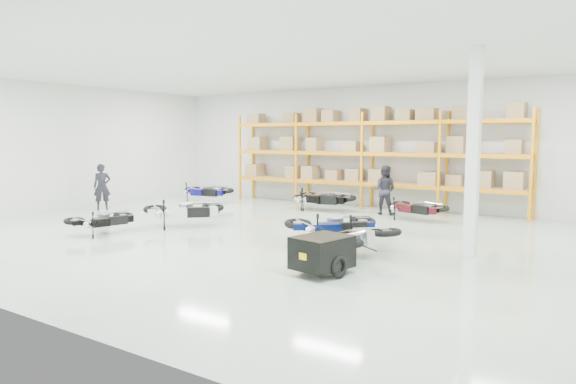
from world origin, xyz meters
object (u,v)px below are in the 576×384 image
Objects in this scene: moto_back_b at (317,196)px; moto_silver_left at (184,206)px; moto_blue_centre at (334,220)px; trailer at (322,253)px; moto_touring_right at (359,232)px; moto_back_d at (416,204)px; moto_back_c at (324,194)px; person_back at (384,190)px; moto_back_a at (206,188)px; moto_black_far_left at (103,216)px; person_left at (102,187)px.

moto_silver_left is at bearing 148.79° from moto_back_b.
moto_blue_centre is at bearing -133.50° from moto_silver_left.
trailer is at bearing -157.04° from moto_silver_left.
moto_touring_right is 1.11× the size of moto_back_d.
trailer is 1.05× the size of moto_back_d.
moto_blue_centre is 1.10× the size of trailer.
moto_blue_centre is at bearing -160.81° from moto_back_b.
person_back is (2.10, 0.43, 0.24)m from moto_back_c.
trailer is 8.56m from moto_back_c.
person_back is (-2.07, 7.91, 0.40)m from trailer.
moto_silver_left reaches higher than moto_back_d.
moto_back_a is at bearing 106.43° from moto_back_d.
moto_black_far_left is (-5.84, -2.18, -0.11)m from moto_blue_centre.
moto_back_b is (-4.46, 5.92, -0.08)m from moto_touring_right.
moto_back_a is at bearing 156.52° from moto_touring_right.
person_back reaches higher than moto_back_b.
moto_back_c is at bearing -97.63° from moto_black_far_left.
moto_touring_right is at bearing -157.65° from moto_back_b.
moto_back_c is at bearing -112.62° from moto_back_b.
moto_silver_left reaches higher than moto_touring_right.
moto_back_a is (-9.32, 7.00, 0.16)m from trailer.
moto_blue_centre is 1.03× the size of moto_back_a.
person_left is at bearing 33.67° from moto_silver_left.
moto_touring_right reaches higher than moto_back_b.
moto_silver_left is 6.03m from moto_touring_right.
moto_back_d is (3.74, -0.30, 0.02)m from moto_back_b.
moto_silver_left is 2.28m from moto_black_far_left.
moto_silver_left is 5.37m from moto_back_c.
person_back is at bearing 116.46° from trailer.
moto_back_a is 1.16× the size of moto_back_b.
moto_blue_centre reaches higher than moto_back_b.
moto_blue_centre reaches higher than trailer.
person_back reaches higher than moto_blue_centre.
moto_blue_centre is at bearing -60.67° from person_left.
moto_back_b is 1.00× the size of person_left.
moto_blue_centre is 6.23m from moto_black_far_left.
moto_back_d is 1.04× the size of person_left.
person_left reaches higher than moto_back_a.
moto_back_a is 3.97m from person_left.
moto_black_far_left is 0.97× the size of moto_back_b.
moto_back_b is (2.50, 7.15, 0.01)m from moto_black_far_left.
moto_touring_right is at bearing -174.88° from moto_blue_centre.
moto_blue_centre is 1.20× the size of person_left.
person_back is (4.90, 7.54, 0.34)m from moto_black_far_left.
moto_blue_centre is 0.99× the size of moto_silver_left.
person_left is at bearing 20.23° from person_back.
moto_back_a is 4.88m from moto_back_b.
moto_back_c is (-3.04, 4.93, -0.01)m from moto_blue_centre.
moto_back_b is 0.85× the size of moto_back_c.
moto_black_far_left is 0.98× the size of person_left.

